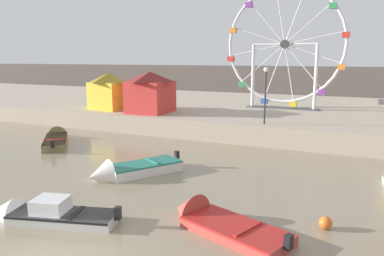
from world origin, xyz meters
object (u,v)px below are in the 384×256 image
(motorboat_faded_red, at_px, (212,221))
(motorboat_white_red_stripe, at_px, (128,170))
(ferris_wheel_white_frame, at_px, (285,47))
(carnival_booth_red_striped, at_px, (150,91))
(carnival_booth_yellow_awning, at_px, (109,90))
(mooring_buoy_orange, at_px, (326,223))
(motorboat_olive_wood, at_px, (57,138))
(promenade_lamp_near, at_px, (265,87))
(motorboat_pale_grey, at_px, (40,214))

(motorboat_faded_red, height_order, motorboat_white_red_stripe, motorboat_white_red_stripe)
(ferris_wheel_white_frame, relative_size, carnival_booth_red_striped, 2.75)
(carnival_booth_yellow_awning, bearing_deg, motorboat_faded_red, -38.96)
(motorboat_white_red_stripe, distance_m, ferris_wheel_white_frame, 19.43)
(mooring_buoy_orange, bearing_deg, ferris_wheel_white_frame, 105.77)
(motorboat_olive_wood, distance_m, promenade_lamp_near, 14.60)
(carnival_booth_yellow_awning, bearing_deg, motorboat_white_red_stripe, -44.85)
(carnival_booth_red_striped, bearing_deg, motorboat_pale_grey, -73.69)
(motorboat_faded_red, relative_size, motorboat_pale_grey, 0.97)
(carnival_booth_red_striped, height_order, mooring_buoy_orange, carnival_booth_red_striped)
(motorboat_faded_red, distance_m, motorboat_pale_grey, 6.07)
(motorboat_faded_red, distance_m, mooring_buoy_orange, 3.81)
(ferris_wheel_white_frame, relative_size, carnival_booth_yellow_awning, 3.15)
(motorboat_faded_red, bearing_deg, promenade_lamp_near, -63.70)
(carnival_booth_yellow_awning, bearing_deg, motorboat_pale_grey, -55.31)
(ferris_wheel_white_frame, bearing_deg, motorboat_white_red_stripe, -101.56)
(promenade_lamp_near, bearing_deg, mooring_buoy_orange, -66.43)
(motorboat_white_red_stripe, height_order, motorboat_olive_wood, motorboat_white_red_stripe)
(ferris_wheel_white_frame, xyz_separation_m, carnival_booth_red_striped, (-9.08, -6.90, -3.54))
(motorboat_olive_wood, bearing_deg, ferris_wheel_white_frame, -83.66)
(motorboat_pale_grey, height_order, carnival_booth_red_striped, carnival_booth_red_striped)
(promenade_lamp_near, bearing_deg, motorboat_white_red_stripe, -113.75)
(motorboat_faded_red, distance_m, motorboat_olive_wood, 16.64)
(motorboat_pale_grey, relative_size, motorboat_olive_wood, 0.97)
(carnival_booth_red_striped, relative_size, promenade_lamp_near, 1.02)
(motorboat_faded_red, bearing_deg, motorboat_white_red_stripe, -11.34)
(motorboat_pale_grey, bearing_deg, mooring_buoy_orange, -175.11)
(motorboat_olive_wood, bearing_deg, carnival_booth_red_striped, -68.32)
(motorboat_faded_red, relative_size, carnival_booth_yellow_awning, 1.45)
(motorboat_white_red_stripe, relative_size, promenade_lamp_near, 1.28)
(motorboat_pale_grey, distance_m, motorboat_olive_wood, 13.42)
(mooring_buoy_orange, bearing_deg, motorboat_pale_grey, -158.99)
(motorboat_white_red_stripe, relative_size, carnival_booth_red_striped, 1.25)
(ferris_wheel_white_frame, bearing_deg, promenade_lamp_near, -86.17)
(carnival_booth_red_striped, bearing_deg, carnival_booth_yellow_awning, 175.72)
(motorboat_olive_wood, bearing_deg, carnival_booth_yellow_awning, -35.42)
(motorboat_olive_wood, xyz_separation_m, promenade_lamp_near, (13.13, 5.29, 3.58))
(motorboat_faded_red, xyz_separation_m, carnival_booth_yellow_awning, (-15.37, 14.74, 2.77))
(motorboat_white_red_stripe, distance_m, motorboat_pale_grey, 5.60)
(motorboat_pale_grey, xyz_separation_m, carnival_booth_red_striped, (-5.51, 16.71, 2.81))
(carnival_booth_red_striped, bearing_deg, motorboat_faded_red, -54.41)
(motorboat_olive_wood, distance_m, carnival_booth_yellow_awning, 7.48)
(motorboat_pale_grey, height_order, ferris_wheel_white_frame, ferris_wheel_white_frame)
(carnival_booth_yellow_awning, distance_m, carnival_booth_red_striped, 4.17)
(promenade_lamp_near, bearing_deg, motorboat_faded_red, -83.21)
(motorboat_faded_red, bearing_deg, motorboat_olive_wood, -8.51)
(carnival_booth_yellow_awning, bearing_deg, promenade_lamp_near, -1.90)
(motorboat_faded_red, bearing_deg, carnival_booth_yellow_awning, -24.30)
(motorboat_faded_red, height_order, mooring_buoy_orange, motorboat_faded_red)
(motorboat_faded_red, xyz_separation_m, mooring_buoy_orange, (3.54, 1.41, 0.02))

